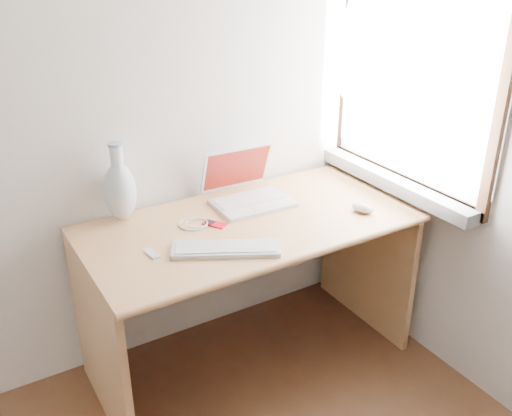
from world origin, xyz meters
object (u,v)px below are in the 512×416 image
vase (120,189)px  external_keyboard (226,249)px  desk (240,256)px  laptop (248,190)px

vase → external_keyboard: bearing=-62.5°
desk → laptop: 0.30m
desk → vase: bearing=154.9°
desk → vase: size_ratio=4.12×
external_keyboard → desk: bearing=80.0°
desk → vase: (-0.45, 0.21, 0.35)m
external_keyboard → vase: size_ratio=1.24×
desk → external_keyboard: external_keyboard is taller
laptop → vase: (-0.55, 0.11, 0.08)m
vase → desk: bearing=-25.1°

